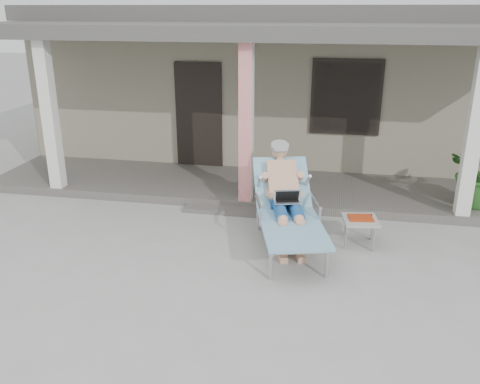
# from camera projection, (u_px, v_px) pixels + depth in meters

# --- Properties ---
(ground) EXTENTS (60.00, 60.00, 0.00)m
(ground) POSITION_uv_depth(u_px,v_px,m) (218.00, 266.00, 6.80)
(ground) COLOR #9E9E99
(ground) RESTS_ON ground
(house) EXTENTS (10.40, 5.40, 3.30)m
(house) POSITION_uv_depth(u_px,v_px,m) (278.00, 77.00, 12.22)
(house) COLOR gray
(house) RESTS_ON ground
(porch_deck) EXTENTS (10.00, 2.00, 0.15)m
(porch_deck) POSITION_uv_depth(u_px,v_px,m) (254.00, 187.00, 9.54)
(porch_deck) COLOR #605B56
(porch_deck) RESTS_ON ground
(porch_overhang) EXTENTS (10.00, 2.30, 2.85)m
(porch_overhang) POSITION_uv_depth(u_px,v_px,m) (255.00, 37.00, 8.56)
(porch_overhang) COLOR silver
(porch_overhang) RESTS_ON porch_deck
(porch_step) EXTENTS (2.00, 0.30, 0.07)m
(porch_step) POSITION_uv_depth(u_px,v_px,m) (243.00, 212.00, 8.49)
(porch_step) COLOR #605B56
(porch_step) RESTS_ON ground
(lounger) EXTENTS (1.34, 2.27, 1.43)m
(lounger) POSITION_uv_depth(u_px,v_px,m) (287.00, 185.00, 7.20)
(lounger) COLOR #B7B7BC
(lounger) RESTS_ON ground
(side_table) EXTENTS (0.55, 0.55, 0.44)m
(side_table) POSITION_uv_depth(u_px,v_px,m) (360.00, 221.00, 7.28)
(side_table) COLOR #A1A19C
(side_table) RESTS_ON ground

